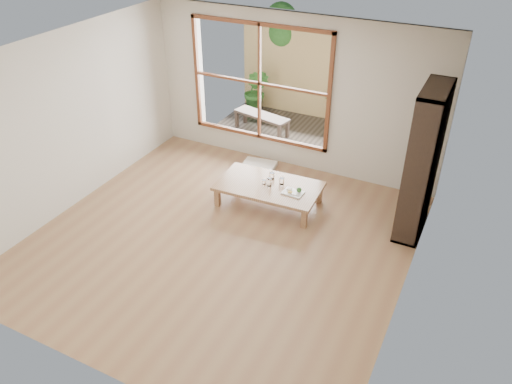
# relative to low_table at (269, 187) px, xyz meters

# --- Properties ---
(ground) EXTENTS (5.00, 5.00, 0.00)m
(ground) POSITION_rel_low_table_xyz_m (-0.20, -1.11, -0.30)
(ground) COLOR #9E784F
(ground) RESTS_ON ground
(low_table) EXTENTS (1.61, 0.96, 0.34)m
(low_table) POSITION_rel_low_table_xyz_m (0.00, 0.00, 0.00)
(low_table) COLOR #A97D52
(low_table) RESTS_ON ground
(floor_cushion) EXTENTS (0.63, 0.63, 0.08)m
(floor_cushion) POSITION_rel_low_table_xyz_m (-0.62, 0.87, -0.26)
(floor_cushion) COLOR white
(floor_cushion) RESTS_ON ground
(bookshelf) EXTENTS (0.34, 0.96, 2.13)m
(bookshelf) POSITION_rel_low_table_xyz_m (2.10, 0.36, 0.76)
(bookshelf) COLOR #2D2019
(bookshelf) RESTS_ON ground
(glass_tall) EXTENTS (0.07, 0.07, 0.13)m
(glass_tall) POSITION_rel_low_table_xyz_m (0.01, -0.03, 0.11)
(glass_tall) COLOR silver
(glass_tall) RESTS_ON low_table
(glass_mid) EXTENTS (0.07, 0.07, 0.10)m
(glass_mid) POSITION_rel_low_table_xyz_m (0.16, 0.11, 0.09)
(glass_mid) COLOR silver
(glass_mid) RESTS_ON low_table
(glass_short) EXTENTS (0.08, 0.08, 0.10)m
(glass_short) POSITION_rel_low_table_xyz_m (-0.04, 0.19, 0.09)
(glass_short) COLOR silver
(glass_short) RESTS_ON low_table
(glass_small) EXTENTS (0.06, 0.06, 0.07)m
(glass_small) POSITION_rel_low_table_xyz_m (-0.08, -0.01, 0.08)
(glass_small) COLOR silver
(glass_small) RESTS_ON low_table
(food_tray) EXTENTS (0.32, 0.24, 0.09)m
(food_tray) POSITION_rel_low_table_xyz_m (0.44, -0.05, 0.06)
(food_tray) COLOR white
(food_tray) RESTS_ON low_table
(deck) EXTENTS (2.80, 2.00, 0.05)m
(deck) POSITION_rel_low_table_xyz_m (-0.80, 2.45, -0.30)
(deck) COLOR #3A322A
(deck) RESTS_ON ground
(garden_bench) EXTENTS (1.20, 0.59, 0.37)m
(garden_bench) POSITION_rel_low_table_xyz_m (-1.22, 2.25, 0.03)
(garden_bench) COLOR #2D2019
(garden_bench) RESTS_ON deck
(bamboo_fence) EXTENTS (2.80, 0.06, 1.80)m
(bamboo_fence) POSITION_rel_low_table_xyz_m (-0.80, 3.45, 0.60)
(bamboo_fence) COLOR tan
(bamboo_fence) RESTS_ON ground
(shrub_right) EXTENTS (0.97, 0.92, 0.86)m
(shrub_right) POSITION_rel_low_table_xyz_m (0.20, 3.12, 0.15)
(shrub_right) COLOR #2F6726
(shrub_right) RESTS_ON deck
(shrub_left) EXTENTS (0.54, 0.44, 0.98)m
(shrub_left) POSITION_rel_low_table_xyz_m (-1.72, 3.03, 0.21)
(shrub_left) COLOR #2F6726
(shrub_left) RESTS_ON deck
(garden_tree) EXTENTS (1.04, 0.85, 2.22)m
(garden_tree) POSITION_rel_low_table_xyz_m (-1.48, 3.75, 1.32)
(garden_tree) COLOR #4C3D2D
(garden_tree) RESTS_ON ground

